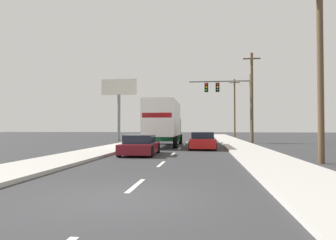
# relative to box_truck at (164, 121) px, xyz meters

# --- Properties ---
(ground_plane) EXTENTS (140.00, 140.00, 0.00)m
(ground_plane) POSITION_rel_box_truck_xyz_m (1.54, 6.12, -2.18)
(ground_plane) COLOR #333335
(sidewalk_right) EXTENTS (2.82, 80.00, 0.14)m
(sidewalk_right) POSITION_rel_box_truck_xyz_m (6.50, 1.12, -2.11)
(sidewalk_right) COLOR #B2AFA8
(sidewalk_right) RESTS_ON ground_plane
(sidewalk_left) EXTENTS (2.82, 80.00, 0.14)m
(sidewalk_left) POSITION_rel_box_truck_xyz_m (-3.42, 1.12, -2.11)
(sidewalk_left) COLOR #B2AFA8
(sidewalk_left) RESTS_ON ground_plane
(lane_markings) EXTENTS (0.14, 52.00, 0.01)m
(lane_markings) POSITION_rel_box_truck_xyz_m (1.54, 2.67, -2.18)
(lane_markings) COLOR silver
(lane_markings) RESTS_ON ground_plane
(box_truck) EXTENTS (2.69, 9.14, 3.81)m
(box_truck) POSITION_rel_box_truck_xyz_m (0.00, 0.00, 0.00)
(box_truck) COLOR white
(box_truck) RESTS_ON ground_plane
(car_maroon) EXTENTS (2.10, 4.11, 1.19)m
(car_maroon) POSITION_rel_box_truck_xyz_m (-0.36, -8.10, -1.65)
(car_maroon) COLOR maroon
(car_maroon) RESTS_ON ground_plane
(car_orange) EXTENTS (1.88, 4.32, 1.15)m
(car_orange) POSITION_rel_box_truck_xyz_m (3.35, 4.33, -1.66)
(car_orange) COLOR orange
(car_orange) RESTS_ON ground_plane
(car_red) EXTENTS (1.99, 4.62, 1.28)m
(car_red) POSITION_rel_box_truck_xyz_m (3.32, -2.45, -1.60)
(car_red) COLOR red
(car_red) RESTS_ON ground_plane
(traffic_signal_mast) EXTENTS (6.62, 0.69, 7.33)m
(traffic_signal_mast) POSITION_rel_box_truck_xyz_m (5.73, 7.05, 3.13)
(traffic_signal_mast) COLOR #595B56
(traffic_signal_mast) RESTS_ON ground_plane
(utility_pole_near) EXTENTS (1.80, 0.28, 8.30)m
(utility_pole_near) POSITION_rel_box_truck_xyz_m (8.71, -11.33, 2.10)
(utility_pole_near) COLOR brown
(utility_pole_near) RESTS_ON ground_plane
(utility_pole_mid) EXTENTS (1.80, 0.28, 9.51)m
(utility_pole_mid) POSITION_rel_box_truck_xyz_m (8.43, 6.65, 2.71)
(utility_pole_mid) COLOR brown
(utility_pole_mid) RESTS_ON ground_plane
(utility_pole_far) EXTENTS (1.80, 0.28, 10.03)m
(utility_pole_far) POSITION_rel_box_truck_xyz_m (8.67, 27.36, 2.97)
(utility_pole_far) COLOR brown
(utility_pole_far) RESTS_ON ground_plane
(roadside_billboard) EXTENTS (4.31, 0.36, 7.44)m
(roadside_billboard) POSITION_rel_box_truck_xyz_m (-6.73, 9.25, 3.17)
(roadside_billboard) COLOR slate
(roadside_billboard) RESTS_ON ground_plane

